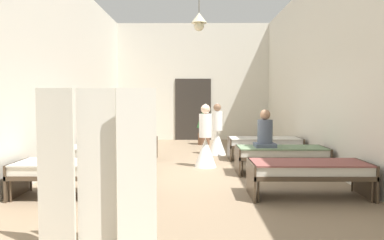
{
  "coord_description": "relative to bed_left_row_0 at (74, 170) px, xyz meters",
  "views": [
    {
      "loc": [
        0.06,
        -7.89,
        1.58
      ],
      "look_at": [
        0.0,
        0.68,
        1.11
      ],
      "focal_mm": 34.75,
      "sensor_mm": 36.0,
      "label": 1
    }
  ],
  "objects": [
    {
      "name": "potted_plant",
      "position": [
        2.3,
        7.06,
        0.34
      ],
      "size": [
        0.51,
        0.51,
        1.35
      ],
      "color": "brown",
      "rests_on": "ground"
    },
    {
      "name": "patient_seated_primary",
      "position": [
        3.47,
        1.89,
        0.43
      ],
      "size": [
        0.44,
        0.44,
        0.8
      ],
      "color": "#515B70",
      "rests_on": "bed_right_row_1"
    },
    {
      "name": "nurse_near_aisle",
      "position": [
        2.62,
        4.63,
        0.09
      ],
      "size": [
        0.52,
        0.52,
        1.49
      ],
      "rotation": [
        0.0,
        0.0,
        5.59
      ],
      "color": "white",
      "rests_on": "ground"
    },
    {
      "name": "room_shell",
      "position": [
        1.91,
        3.23,
        1.84
      ],
      "size": [
        6.32,
        13.62,
        4.56
      ],
      "color": "silver",
      "rests_on": "ground"
    },
    {
      "name": "bed_right_row_0",
      "position": [
        3.82,
        0.0,
        0.0
      ],
      "size": [
        1.9,
        0.84,
        0.57
      ],
      "color": "#473828",
      "rests_on": "ground"
    },
    {
      "name": "privacy_screen",
      "position": [
        0.95,
        -2.16,
        0.41
      ],
      "size": [
        1.25,
        0.19,
        1.7
      ],
      "rotation": [
        0.0,
        0.0,
        0.1
      ],
      "color": "silver",
      "rests_on": "ground"
    },
    {
      "name": "bed_right_row_1",
      "position": [
        3.82,
        1.9,
        0.0
      ],
      "size": [
        1.9,
        0.84,
        0.57
      ],
      "color": "#473828",
      "rests_on": "ground"
    },
    {
      "name": "patient_seated_secondary",
      "position": [
        0.35,
        1.85,
        0.43
      ],
      "size": [
        0.44,
        0.44,
        0.8
      ],
      "color": "slate",
      "rests_on": "bed_left_row_1"
    },
    {
      "name": "bed_left_row_2",
      "position": [
        0.0,
        3.8,
        0.0
      ],
      "size": [
        1.9,
        0.84,
        0.57
      ],
      "color": "#473828",
      "rests_on": "ground"
    },
    {
      "name": "ground_plane",
      "position": [
        1.91,
        1.9,
        -0.49
      ],
      "size": [
        6.52,
        14.02,
        0.1
      ],
      "primitive_type": "cube",
      "color": "#8C755B"
    },
    {
      "name": "bed_left_row_1",
      "position": [
        0.0,
        1.9,
        0.0
      ],
      "size": [
        1.9,
        0.84,
        0.57
      ],
      "color": "#473828",
      "rests_on": "ground"
    },
    {
      "name": "nurse_mid_aisle",
      "position": [
        2.22,
        2.66,
        0.09
      ],
      "size": [
        0.52,
        0.52,
        1.49
      ],
      "rotation": [
        0.0,
        0.0,
        4.33
      ],
      "color": "white",
      "rests_on": "ground"
    },
    {
      "name": "bed_right_row_2",
      "position": [
        3.82,
        3.8,
        0.0
      ],
      "size": [
        1.9,
        0.84,
        0.57
      ],
      "color": "#473828",
      "rests_on": "ground"
    },
    {
      "name": "bed_left_row_0",
      "position": [
        0.0,
        0.0,
        0.0
      ],
      "size": [
        1.9,
        0.84,
        0.57
      ],
      "color": "#473828",
      "rests_on": "ground"
    }
  ]
}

